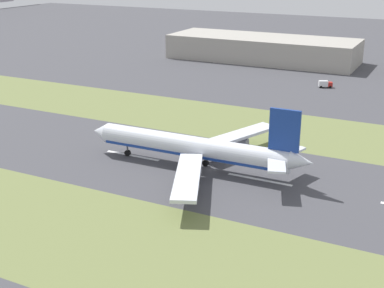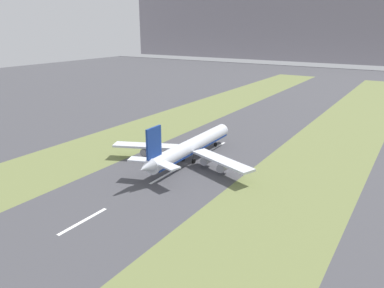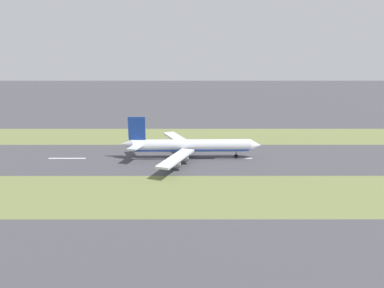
# 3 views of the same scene
# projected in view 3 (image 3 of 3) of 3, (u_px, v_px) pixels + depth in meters

# --- Properties ---
(ground_plane) EXTENTS (800.00, 800.00, 0.00)m
(ground_plane) POSITION_uv_depth(u_px,v_px,m) (181.00, 158.00, 179.50)
(ground_plane) COLOR #424247
(grass_median_west) EXTENTS (40.00, 600.00, 0.01)m
(grass_median_west) POSITION_uv_depth(u_px,v_px,m) (183.00, 136.00, 222.99)
(grass_median_west) COLOR olive
(grass_median_west) RESTS_ON ground
(grass_median_east) EXTENTS (40.00, 600.00, 0.01)m
(grass_median_east) POSITION_uv_depth(u_px,v_px,m) (177.00, 195.00, 136.01)
(grass_median_east) COLOR olive
(grass_median_east) RESTS_ON ground
(centreline_dash_near) EXTENTS (1.20, 18.00, 0.01)m
(centreline_dash_near) POSITION_uv_depth(u_px,v_px,m) (67.00, 158.00, 179.45)
(centreline_dash_near) COLOR silver
(centreline_dash_near) RESTS_ON ground
(centreline_dash_mid) EXTENTS (1.20, 18.00, 0.01)m
(centreline_dash_mid) POSITION_uv_depth(u_px,v_px,m) (150.00, 158.00, 179.49)
(centreline_dash_mid) COLOR silver
(centreline_dash_mid) RESTS_ON ground
(centreline_dash_far) EXTENTS (1.20, 18.00, 0.01)m
(centreline_dash_far) POSITION_uv_depth(u_px,v_px,m) (234.00, 158.00, 179.53)
(centreline_dash_far) COLOR silver
(centreline_dash_far) RESTS_ON ground
(airplane_main_jet) EXTENTS (64.13, 67.08, 20.20)m
(airplane_main_jet) POSITION_uv_depth(u_px,v_px,m) (188.00, 146.00, 178.29)
(airplane_main_jet) COLOR silver
(airplane_main_jet) RESTS_ON ground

